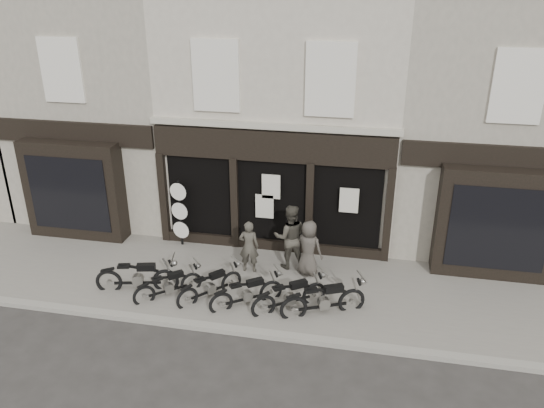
% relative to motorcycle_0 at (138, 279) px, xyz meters
% --- Properties ---
extents(ground_plane, '(90.00, 90.00, 0.00)m').
position_rel_motorcycle_0_xyz_m(ground_plane, '(3.09, 0.05, -0.43)').
color(ground_plane, '#2D2B28').
rests_on(ground_plane, ground).
extents(pavement, '(30.00, 4.20, 0.12)m').
position_rel_motorcycle_0_xyz_m(pavement, '(3.09, 0.95, -0.37)').
color(pavement, slate).
rests_on(pavement, ground_plane).
extents(kerb, '(30.00, 0.25, 0.13)m').
position_rel_motorcycle_0_xyz_m(kerb, '(3.09, -1.20, -0.36)').
color(kerb, gray).
rests_on(kerb, ground_plane).
extents(central_building, '(7.30, 6.22, 8.34)m').
position_rel_motorcycle_0_xyz_m(central_building, '(3.09, 6.00, 3.65)').
color(central_building, beige).
rests_on(central_building, ground).
extents(neighbour_left, '(5.60, 6.73, 8.34)m').
position_rel_motorcycle_0_xyz_m(neighbour_left, '(-3.26, 5.95, 3.61)').
color(neighbour_left, '#A29989').
rests_on(neighbour_left, ground).
extents(neighbour_right, '(5.60, 6.73, 8.34)m').
position_rel_motorcycle_0_xyz_m(neighbour_right, '(9.44, 5.95, 3.61)').
color(neighbour_right, '#A29989').
rests_on(neighbour_right, ground).
extents(motorcycle_0, '(2.22, 0.82, 1.08)m').
position_rel_motorcycle_0_xyz_m(motorcycle_0, '(0.00, 0.00, 0.00)').
color(motorcycle_0, black).
rests_on(motorcycle_0, ground).
extents(motorcycle_1, '(1.58, 1.42, 0.92)m').
position_rel_motorcycle_0_xyz_m(motorcycle_1, '(0.92, -0.12, -0.06)').
color(motorcycle_1, black).
rests_on(motorcycle_1, ground).
extents(motorcycle_2, '(1.49, 1.63, 0.95)m').
position_rel_motorcycle_0_xyz_m(motorcycle_2, '(2.02, 0.04, -0.05)').
color(motorcycle_2, black).
rests_on(motorcycle_2, ground).
extents(motorcycle_3, '(1.76, 1.38, 0.97)m').
position_rel_motorcycle_0_xyz_m(motorcycle_3, '(3.06, -0.12, -0.04)').
color(motorcycle_3, black).
rests_on(motorcycle_3, ground).
extents(motorcycle_4, '(1.83, 1.43, 1.01)m').
position_rel_motorcycle_0_xyz_m(motorcycle_4, '(4.18, -0.05, -0.03)').
color(motorcycle_4, black).
rests_on(motorcycle_4, ground).
extents(motorcycle_5, '(2.10, 1.20, 1.07)m').
position_rel_motorcycle_0_xyz_m(motorcycle_5, '(5.05, -0.12, -0.00)').
color(motorcycle_5, black).
rests_on(motorcycle_5, ground).
extents(man_left, '(0.59, 0.41, 1.56)m').
position_rel_motorcycle_0_xyz_m(man_left, '(2.72, 1.54, 0.47)').
color(man_left, '#413E35').
rests_on(man_left, pavement).
extents(man_centre, '(1.09, 0.94, 1.94)m').
position_rel_motorcycle_0_xyz_m(man_centre, '(3.82, 2.01, 0.66)').
color(man_centre, '#3E3B32').
rests_on(man_centre, pavement).
extents(man_right, '(0.93, 0.76, 1.64)m').
position_rel_motorcycle_0_xyz_m(man_right, '(4.40, 1.72, 0.51)').
color(man_right, '#423D37').
rests_on(man_right, pavement).
extents(advert_sign_post, '(0.56, 0.36, 2.29)m').
position_rel_motorcycle_0_xyz_m(advert_sign_post, '(0.25, 2.68, 0.69)').
color(advert_sign_post, black).
rests_on(advert_sign_post, ground).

